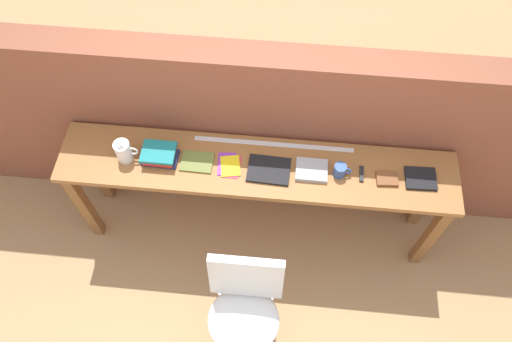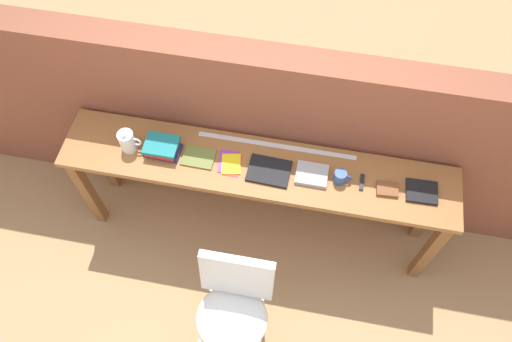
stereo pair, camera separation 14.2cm
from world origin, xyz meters
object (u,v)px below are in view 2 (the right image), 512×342
Objects in this scene: pamphlet_pile_colourful at (230,163)px; book_open_centre at (269,171)px; book_repair_rightmost at (422,192)px; mug at (340,177)px; leather_journal_brown at (387,189)px; chair_white_moulded at (233,304)px; multitool_folded at (362,182)px; pitcher_white at (128,141)px; book_stack_leftmost at (162,148)px; magazine_cycling at (199,157)px.

book_open_centre is (0.25, -0.01, 0.01)m from pamphlet_pile_colourful.
book_repair_rightmost is at bearing 3.97° from book_open_centre.
pamphlet_pile_colourful is at bearing -179.57° from mug.
pamphlet_pile_colourful is 0.97m from leather_journal_brown.
chair_white_moulded is 0.83m from book_open_centre.
mug reaches higher than leather_journal_brown.
book_repair_rightmost is (0.20, 0.02, -0.00)m from leather_journal_brown.
multitool_folded is at bearing 168.39° from leather_journal_brown.
multitool_folded is at bearing 0.69° from pitcher_white.
book_stack_leftmost reaches higher than chair_white_moulded.
mug reaches higher than multitool_folded.
book_repair_rightmost is (0.93, 0.03, 0.00)m from book_open_centre.
pamphlet_pile_colourful is (-0.16, 0.76, 0.36)m from chair_white_moulded.
pamphlet_pile_colourful is (0.20, -0.01, -0.00)m from magazine_cycling.
book_stack_leftmost is at bearing -179.80° from multitool_folded.
book_stack_leftmost is 0.68m from book_open_centre.
magazine_cycling is 1.53× the size of leather_journal_brown.
leather_journal_brown reaches higher than magazine_cycling.
mug reaches higher than magazine_cycling.
magazine_cycling is 0.45m from book_open_centre.
pitcher_white is at bearing 176.20° from leather_journal_brown.
book_open_centre is (0.45, -0.02, 0.00)m from magazine_cycling.
magazine_cycling is (0.23, -0.00, -0.03)m from book_stack_leftmost.
book_repair_rightmost is (0.49, 0.01, -0.03)m from mug.
chair_white_moulded is 1.00m from mug.
chair_white_moulded is 6.86× the size of leather_journal_brown.
pitcher_white is 1.82m from book_repair_rightmost.
leather_journal_brown is (0.72, 0.00, 0.00)m from book_open_centre.
multitool_folded is at bearing 0.20° from book_stack_leftmost.
pitcher_white is 0.45m from magazine_cycling.
book_open_centre is 2.37× the size of mug.
chair_white_moulded is 4.79× the size of pamphlet_pile_colourful.
pitcher_white reaches higher than chair_white_moulded.
mug is 0.14m from multitool_folded.
chair_white_moulded is at bearing -144.28° from book_repair_rightmost.
chair_white_moulded is at bearing -123.94° from mug.
mug is at bearing -175.94° from multitool_folded.
magazine_cycling is at bearing 179.95° from mug.
magazine_cycling is 1.07× the size of book_repair_rightmost.
book_repair_rightmost reaches higher than magazine_cycling.
chair_white_moulded reaches higher than pamphlet_pile_colourful.
magazine_cycling is 0.77× the size of book_open_centre.
multitool_folded reaches higher than chair_white_moulded.
mug reaches higher than book_stack_leftmost.
mug is 0.49m from book_repair_rightmost.
leather_journal_brown is at bearing -2.35° from mug.
magazine_cycling is at bearing 115.80° from chair_white_moulded.
magazine_cycling reaches higher than pamphlet_pile_colourful.
pamphlet_pile_colourful is (0.65, 0.00, -0.07)m from pitcher_white.
chair_white_moulded is 4.85× the size of pitcher_white.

